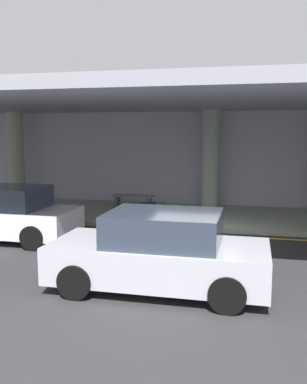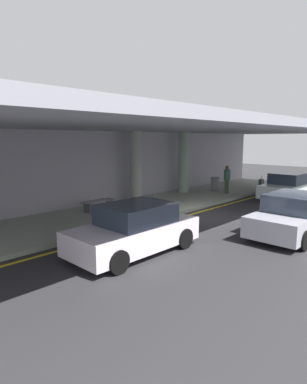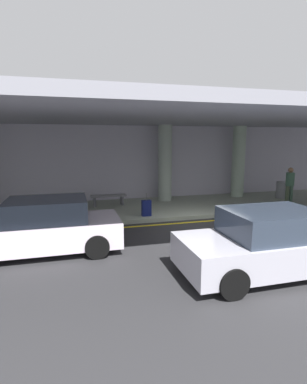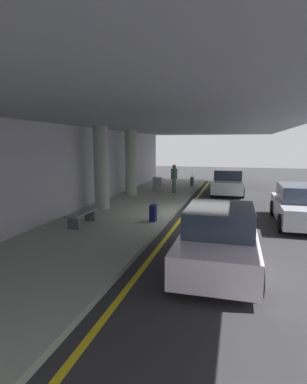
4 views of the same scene
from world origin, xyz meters
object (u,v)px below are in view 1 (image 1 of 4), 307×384
Objects in this scene: support_column_far_left at (16,157)px; car_silver at (160,253)px; bench_metal at (133,198)px; suitcase_upright_primary at (149,212)px; support_column_left_mid at (210,160)px; car_white_no2 at (4,214)px.

support_column_far_left is 0.89× the size of car_silver.
support_column_far_left is 5.39m from bench_metal.
suitcase_upright_primary is (6.36, -2.81, -1.51)m from support_column_far_left.
support_column_left_mid is 3.23m from bench_metal.
support_column_left_mid reaches higher than bench_metal.
support_column_left_mid is at bearing -88.81° from car_silver.
support_column_left_mid is 8.31m from car_silver.
car_white_no2 is at bearing -115.09° from bench_metal.
support_column_left_mid is at bearing 0.00° from support_column_far_left.
support_column_left_mid is at bearing 9.70° from bench_metal.
car_silver is at bearing 152.05° from car_white_no2.
support_column_far_left is at bearing -61.75° from car_white_no2.
car_white_no2 is 5.48m from bench_metal.
suitcase_upright_primary is at bearing -62.77° from bench_metal.
support_column_far_left is 2.28× the size of bench_metal.
suitcase_upright_primary is (3.52, 2.63, -0.25)m from car_white_no2.
car_white_no2 is at bearing -26.87° from car_silver.
support_column_far_left and support_column_left_mid have the same top height.
bench_metal is (2.32, 4.96, -0.21)m from car_white_no2.
bench_metal is (-2.83, -0.48, -1.47)m from support_column_left_mid.
support_column_left_mid is at bearing -132.75° from car_white_no2.
car_silver is (-0.08, -8.22, -1.26)m from support_column_left_mid.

